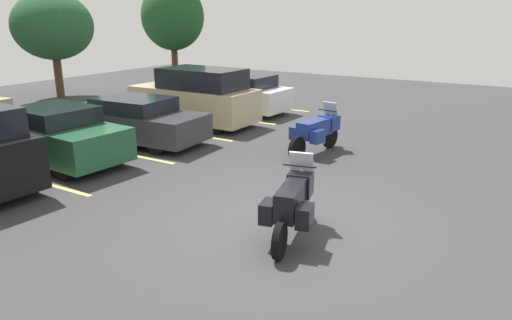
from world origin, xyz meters
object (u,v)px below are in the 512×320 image
at_px(car_charcoal, 131,120).
at_px(car_white, 239,94).
at_px(motorcycle_second, 317,130).
at_px(car_champagne, 196,97).
at_px(car_green, 54,135).
at_px(motorcycle_touring, 293,202).

distance_m(car_charcoal, car_white, 5.66).
height_order(motorcycle_second, car_charcoal, car_charcoal).
xyz_separation_m(car_charcoal, car_champagne, (2.97, -0.21, 0.30)).
bearing_deg(car_champagne, car_charcoal, 176.04).
relative_size(motorcycle_second, car_green, 0.51).
xyz_separation_m(motorcycle_touring, car_green, (0.75, 7.53, 0.08)).
bearing_deg(motorcycle_second, motorcycle_touring, -159.77).
distance_m(car_green, car_white, 8.29).
bearing_deg(car_green, car_white, -2.98).
distance_m(motorcycle_touring, car_white, 11.48).
bearing_deg(car_green, motorcycle_second, -51.78).
bearing_deg(motorcycle_second, car_champagne, 77.39).
bearing_deg(car_champagne, car_green, 176.12).
bearing_deg(car_white, car_charcoal, 177.40).
height_order(motorcycle_second, car_champagne, car_champagne).
bearing_deg(car_white, car_green, 177.02).
bearing_deg(car_green, motorcycle_touring, -95.69).
bearing_deg(car_charcoal, car_champagne, -3.96).
height_order(car_green, car_charcoal, car_green).
bearing_deg(car_white, car_champagne, 178.92).
relative_size(motorcycle_touring, motorcycle_second, 0.93).
height_order(motorcycle_touring, car_charcoal, motorcycle_touring).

